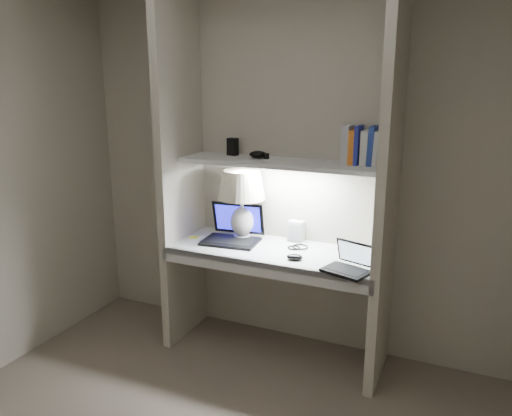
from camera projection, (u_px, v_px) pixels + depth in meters
The scene contains 17 objects.
back_wall at pixel (290, 173), 3.52m from camera, with size 3.20×0.01×2.50m, color beige.
alcove_panel_left at pixel (181, 172), 3.57m from camera, with size 0.06×0.55×2.50m, color beige.
alcove_panel_right at pixel (388, 190), 2.99m from camera, with size 0.06×0.55×2.50m, color beige.
desk at pixel (275, 252), 3.41m from camera, with size 1.40×0.55×0.04m, color white.
desk_apron at pixel (260, 269), 3.18m from camera, with size 1.46×0.03×0.10m, color silver.
shelf at pixel (281, 163), 3.34m from camera, with size 1.40×0.36×0.03m, color silver.
strip_light at pixel (281, 166), 3.34m from camera, with size 0.60×0.04×0.01m, color white.
table_lamp at pixel (242, 193), 3.56m from camera, with size 0.34×0.34×0.50m.
laptop_main at pixel (233, 233), 3.58m from camera, with size 0.42×0.37×0.26m.
laptop_netbook at pixel (350, 265), 3.00m from camera, with size 0.32×0.30×0.17m.
speaker at pixel (296, 231), 3.55m from camera, with size 0.11×0.07×0.15m, color silver.
mouse at pixel (295, 257), 3.19m from camera, with size 0.10×0.07×0.04m, color black.
cable_coil at pixel (300, 247), 3.43m from camera, with size 0.11×0.11×0.01m, color black.
sticky_note at pixel (194, 237), 3.65m from camera, with size 0.07×0.07×0.00m, color #EFFF35.
book_row at pixel (361, 146), 3.17m from camera, with size 0.23×0.16×0.25m.
shelf_box at pixel (233, 147), 3.56m from camera, with size 0.07×0.05×0.12m, color black.
shelf_gadget at pixel (258, 154), 3.43m from camera, with size 0.12×0.09×0.05m, color black.
Camera 1 is at (1.19, -1.77, 1.89)m, focal length 35.00 mm.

